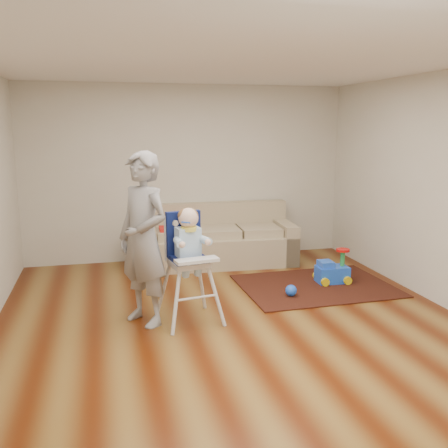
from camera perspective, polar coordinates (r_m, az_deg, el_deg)
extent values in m
plane|color=#4B1A05|center=(5.50, 1.01, -11.07)|extent=(5.50, 5.50, 0.00)
cube|color=beige|center=(7.81, -4.14, 5.81)|extent=(5.00, 0.04, 2.70)
cube|color=beige|center=(6.26, 23.80, 3.52)|extent=(0.04, 5.50, 2.70)
cube|color=white|center=(5.12, 1.13, 18.09)|extent=(5.00, 5.50, 0.04)
cube|color=red|center=(7.40, -5.36, -0.50)|extent=(0.54, 0.36, 0.04)
cube|color=black|center=(6.73, 10.43, -6.96)|extent=(1.98, 1.51, 0.02)
sphere|color=blue|center=(6.25, 7.67, -7.54)|extent=(0.14, 0.14, 0.14)
cylinder|color=blue|center=(5.10, -4.63, 0.21)|extent=(0.03, 0.12, 0.01)
imported|color=gray|center=(5.28, -9.20, -1.74)|extent=(0.75, 0.80, 1.83)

